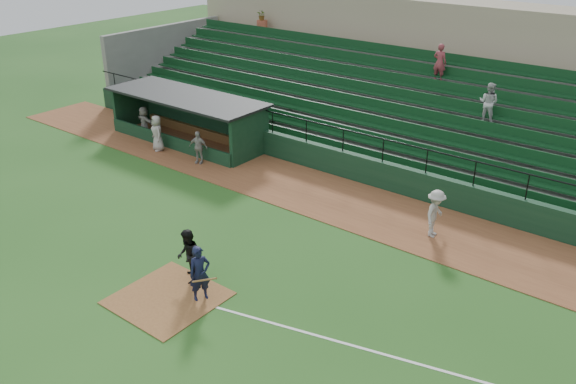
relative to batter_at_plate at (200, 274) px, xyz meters
The scene contains 12 objects.
ground 1.29m from the batter_at_plate, 155.77° to the left, with size 90.00×90.00×0.00m, color #23521A.
warning_track 8.46m from the batter_at_plate, 95.69° to the left, with size 40.00×4.00×0.03m, color brown.
home_plate_dirt 1.37m from the batter_at_plate, 143.16° to the right, with size 3.00×3.00×0.03m, color brown.
foul_line 7.39m from the batter_at_plate, 12.40° to the left, with size 18.00×0.09×0.01m, color white.
stadium_structure 16.91m from the batter_at_plate, 92.84° to the left, with size 38.00×13.08×6.40m.
dugout 14.52m from the batter_at_plate, 136.81° to the left, with size 8.90×3.20×2.42m.
batter_at_plate is the anchor object (origin of this frame).
umpire 1.14m from the batter_at_plate, 154.55° to the left, with size 0.88×0.69×1.81m, color black.
runner 8.87m from the batter_at_plate, 64.21° to the left, with size 1.17×0.67×1.81m, color #ACA8A1.
dugout_player_a 11.03m from the batter_at_plate, 136.05° to the left, with size 0.92×0.38×1.57m, color #A19C96.
dugout_player_b 13.15m from the batter_at_plate, 144.71° to the left, with size 0.87×0.57×1.78m, color #AAA39F.
dugout_player_c 15.41m from the batter_at_plate, 146.35° to the left, with size 1.49×0.47×1.61m, color #AAA59F.
Camera 1 is at (12.34, -10.78, 10.80)m, focal length 37.42 mm.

